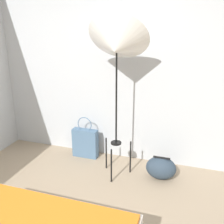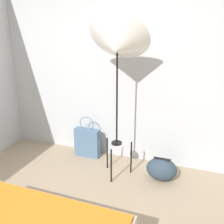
{
  "view_description": "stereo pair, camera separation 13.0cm",
  "coord_description": "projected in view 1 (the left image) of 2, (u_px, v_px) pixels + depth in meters",
  "views": [
    {
      "loc": [
        1.13,
        -1.45,
        1.94
      ],
      "look_at": [
        0.22,
        1.34,
        0.94
      ],
      "focal_mm": 42.0,
      "sensor_mm": 36.0,
      "label": 1
    },
    {
      "loc": [
        1.25,
        -1.41,
        1.94
      ],
      "look_at": [
        0.22,
        1.34,
        0.94
      ],
      "focal_mm": 42.0,
      "sensor_mm": 36.0,
      "label": 2
    }
  ],
  "objects": [
    {
      "name": "tote_bag",
      "position": [
        85.0,
        143.0,
        3.96
      ],
      "size": [
        0.38,
        0.12,
        0.64
      ],
      "color": "slate",
      "rests_on": "ground_plane"
    },
    {
      "name": "wall_back",
      "position": [
        113.0,
        71.0,
        3.69
      ],
      "size": [
        8.0,
        0.05,
        2.6
      ],
      "color": "#B7BCC1",
      "rests_on": "ground_plane"
    },
    {
      "name": "photo_umbrella",
      "position": [
        117.0,
        45.0,
        3.01
      ],
      "size": [
        0.74,
        0.67,
        2.06
      ],
      "color": "black",
      "rests_on": "ground_plane"
    },
    {
      "name": "duffel_bag",
      "position": [
        161.0,
        168.0,
        3.42
      ],
      "size": [
        0.39,
        0.29,
        0.3
      ],
      "color": "#2D3D4C",
      "rests_on": "ground_plane"
    }
  ]
}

